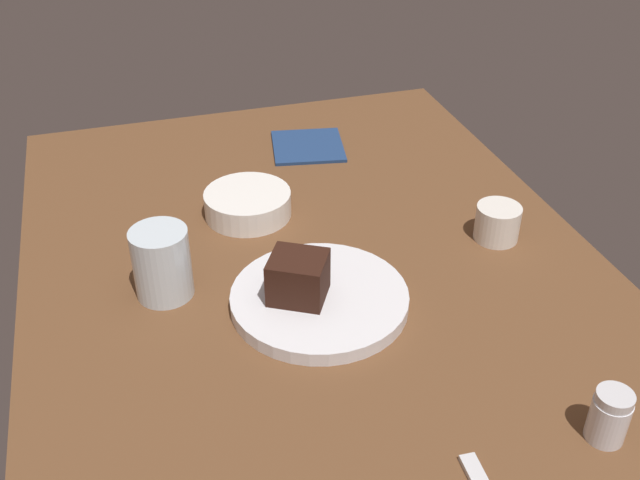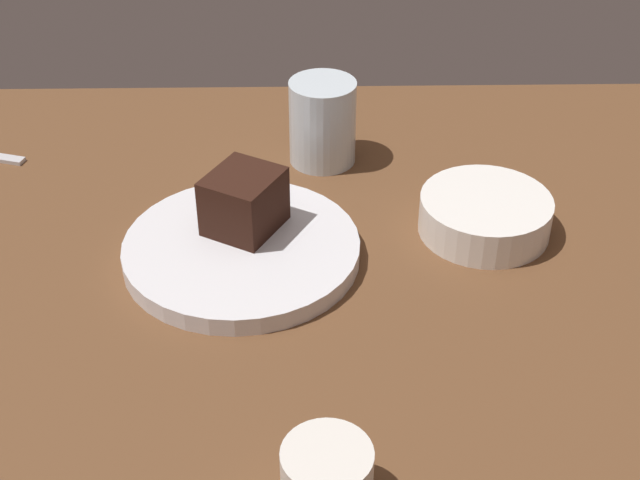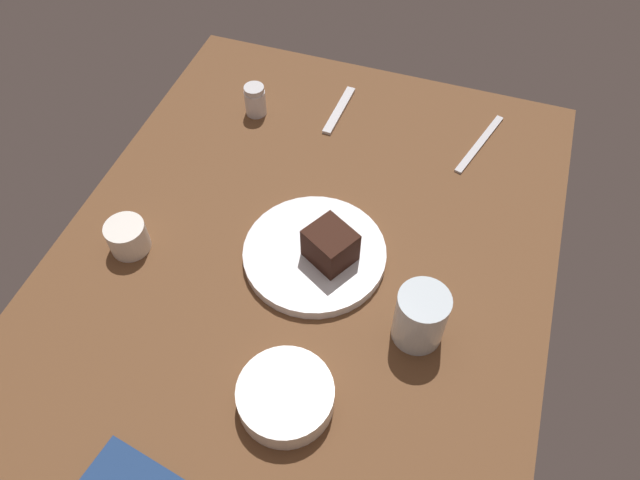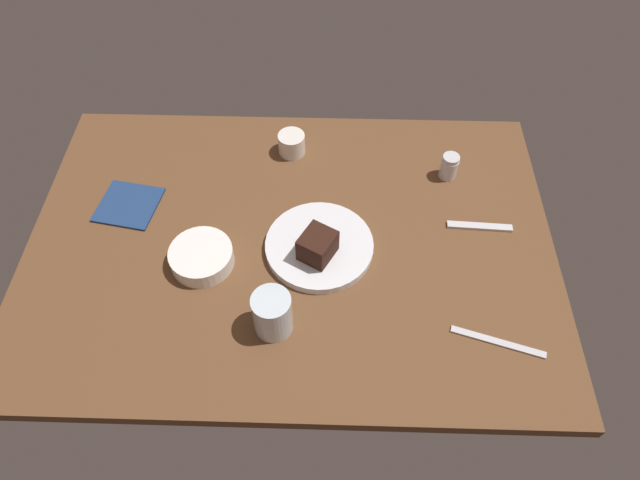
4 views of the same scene
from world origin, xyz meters
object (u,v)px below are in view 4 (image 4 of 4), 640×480
object	(u,v)px
salt_shaker	(449,166)
dessert_spoon	(480,226)
folded_napkin	(129,205)
chocolate_cake_slice	(318,246)
side_bowl	(202,257)
butter_knife	(498,342)
water_glass	(272,314)
dessert_plate	(319,246)
coffee_cup	(292,144)

from	to	relation	value
salt_shaker	dessert_spoon	distance (cm)	17.56
dessert_spoon	folded_napkin	distance (cm)	83.29
chocolate_cake_slice	folded_napkin	distance (cm)	48.22
side_bowl	butter_knife	bearing A→B (deg)	163.98
water_glass	dessert_plate	bearing A→B (deg)	-113.80
side_bowl	coffee_cup	xyz separation A→B (cm)	(-17.76, -35.35, 0.74)
butter_knife	folded_napkin	size ratio (longest dim) A/B	1.39
side_bowl	folded_napkin	xyz separation A→B (cm)	(20.34, -15.91, -1.75)
salt_shaker	chocolate_cake_slice	bearing A→B (deg)	39.89
dessert_plate	side_bowl	world-z (taller)	side_bowl
chocolate_cake_slice	coffee_cup	xyz separation A→B (cm)	(7.69, -33.79, -2.30)
chocolate_cake_slice	folded_napkin	xyz separation A→B (cm)	(45.79, -14.35, -4.80)
folded_napkin	dessert_plate	bearing A→B (deg)	166.00
dessert_plate	butter_knife	distance (cm)	42.84
dessert_spoon	butter_knife	size ratio (longest dim) A/B	0.79
water_glass	side_bowl	size ratio (longest dim) A/B	0.73
dessert_plate	butter_knife	xyz separation A→B (cm)	(-36.57, 22.31, -0.74)
dessert_plate	coffee_cup	bearing A→B (deg)	-75.53
coffee_cup	dessert_spoon	xyz separation A→B (cm)	(-45.08, 23.71, -2.44)
dessert_plate	chocolate_cake_slice	size ratio (longest dim) A/B	3.29
side_bowl	coffee_cup	size ratio (longest dim) A/B	2.05
chocolate_cake_slice	dessert_spoon	size ratio (longest dim) A/B	0.49
dessert_plate	salt_shaker	world-z (taller)	salt_shaker
salt_shaker	dessert_spoon	size ratio (longest dim) A/B	0.44
dessert_plate	side_bowl	bearing A→B (deg)	9.73
chocolate_cake_slice	coffee_cup	distance (cm)	34.73
butter_knife	side_bowl	bearing A→B (deg)	0.76
dessert_spoon	side_bowl	bearing A→B (deg)	13.55
dessert_plate	side_bowl	distance (cm)	26.14
chocolate_cake_slice	folded_napkin	bearing A→B (deg)	-17.40
dessert_plate	butter_knife	world-z (taller)	dessert_plate
side_bowl	folded_napkin	world-z (taller)	side_bowl
coffee_cup	chocolate_cake_slice	bearing A→B (deg)	102.81
chocolate_cake_slice	salt_shaker	size ratio (longest dim) A/B	1.12
butter_knife	salt_shaker	bearing A→B (deg)	-66.64
water_glass	butter_knife	size ratio (longest dim) A/B	0.54
dessert_plate	water_glass	xyz separation A→B (cm)	(8.74, 19.81, 4.11)
salt_shaker	side_bowl	bearing A→B (deg)	26.11
side_bowl	butter_knife	world-z (taller)	side_bowl
chocolate_cake_slice	water_glass	bearing A→B (deg)	63.53
water_glass	dessert_spoon	world-z (taller)	water_glass
chocolate_cake_slice	folded_napkin	world-z (taller)	chocolate_cake_slice
dessert_plate	folded_napkin	size ratio (longest dim) A/B	1.78
salt_shaker	folded_napkin	distance (cm)	78.35
salt_shaker	side_bowl	xyz separation A→B (cm)	(57.03, 27.95, -1.20)
water_glass	coffee_cup	world-z (taller)	water_glass
dessert_plate	coffee_cup	distance (cm)	32.00
side_bowl	coffee_cup	world-z (taller)	coffee_cup
chocolate_cake_slice	dessert_spoon	xyz separation A→B (cm)	(-37.40, -10.08, -4.75)
water_glass	dessert_spoon	bearing A→B (deg)	-149.47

